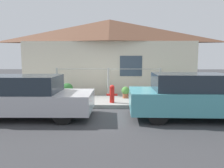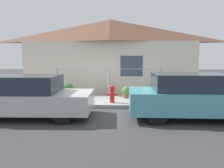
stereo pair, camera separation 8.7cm
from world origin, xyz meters
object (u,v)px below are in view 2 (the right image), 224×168
(potted_plant_by_fence, at_px, (68,89))
(fire_hydrant, at_px, (112,93))
(car_left, at_px, (28,96))
(potted_plant_corner, at_px, (179,90))
(car_right, at_px, (193,96))
(potted_plant_near_hydrant, at_px, (126,92))

(potted_plant_by_fence, bearing_deg, fire_hydrant, -27.33)
(car_left, xyz_separation_m, potted_plant_by_fence, (0.64, 2.72, -0.16))
(fire_hydrant, bearing_deg, potted_plant_by_fence, 152.67)
(car_left, distance_m, potted_plant_corner, 6.17)
(car_left, height_order, potted_plant_corner, car_left)
(car_right, relative_size, fire_hydrant, 5.81)
(fire_hydrant, height_order, potted_plant_near_hydrant, fire_hydrant)
(car_left, bearing_deg, potted_plant_near_hydrant, 39.64)
(potted_plant_by_fence, xyz_separation_m, potted_plant_corner, (4.89, 0.03, -0.01))
(car_left, height_order, potted_plant_near_hydrant, car_left)
(car_left, xyz_separation_m, potted_plant_near_hydrant, (3.20, 2.71, -0.25))
(car_left, relative_size, potted_plant_by_fence, 6.17)
(potted_plant_near_hydrant, xyz_separation_m, potted_plant_by_fence, (-2.57, 0.02, 0.08))
(car_left, xyz_separation_m, car_right, (5.22, 0.00, 0.04))
(car_right, distance_m, potted_plant_by_fence, 5.33)
(potted_plant_near_hydrant, xyz_separation_m, potted_plant_corner, (2.32, 0.04, 0.07))
(potted_plant_near_hydrant, relative_size, potted_plant_by_fence, 0.78)
(car_right, bearing_deg, potted_plant_near_hydrant, 127.88)
(potted_plant_near_hydrant, bearing_deg, potted_plant_corner, 1.04)
(car_right, distance_m, potted_plant_near_hydrant, 3.39)
(potted_plant_near_hydrant, bearing_deg, potted_plant_by_fence, 179.62)
(car_left, distance_m, potted_plant_by_fence, 2.80)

